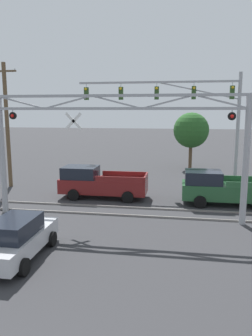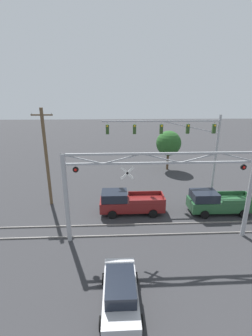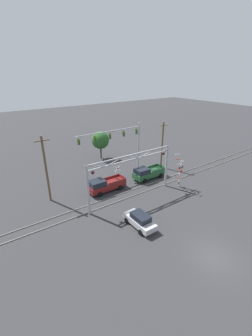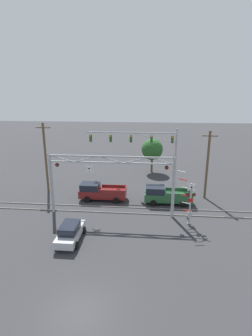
{
  "view_description": "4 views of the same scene",
  "coord_description": "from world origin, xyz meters",
  "px_view_note": "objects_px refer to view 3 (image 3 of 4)",
  "views": [
    {
      "loc": [
        3.1,
        -3.22,
        5.5
      ],
      "look_at": [
        -0.0,
        15.83,
        2.12
      ],
      "focal_mm": 35.0,
      "sensor_mm": 36.0,
      "label": 1
    },
    {
      "loc": [
        -2.92,
        -0.88,
        9.73
      ],
      "look_at": [
        -2.16,
        15.4,
        4.49
      ],
      "focal_mm": 24.0,
      "sensor_mm": 36.0,
      "label": 2
    },
    {
      "loc": [
        -15.78,
        -8.15,
        15.82
      ],
      "look_at": [
        -0.36,
        13.64,
        4.28
      ],
      "focal_mm": 24.0,
      "sensor_mm": 36.0,
      "label": 3
    },
    {
      "loc": [
        3.81,
        -11.93,
        12.36
      ],
      "look_at": [
        1.3,
        15.25,
        4.41
      ],
      "focal_mm": 28.0,
      "sensor_mm": 36.0,
      "label": 4
    }
  ],
  "objects_px": {
    "pickup_truck_following": "(148,173)",
    "utility_pole_right": "(162,145)",
    "utility_pole_left": "(46,169)",
    "crossing_gantry": "(132,171)",
    "pickup_truck_lead": "(105,185)",
    "background_tree_beyond_span": "(100,140)",
    "sedan_waiting": "(140,220)",
    "crossing_signal_mast": "(180,174)",
    "traffic_signal_span": "(123,140)"
  },
  "relations": [
    {
      "from": "crossing_gantry",
      "to": "pickup_truck_lead",
      "type": "xyz_separation_m",
      "value": [
        -1.87,
        3.77,
        -3.1
      ]
    },
    {
      "from": "crossing_signal_mast",
      "to": "utility_pole_right",
      "type": "xyz_separation_m",
      "value": [
        2.9,
        6.92,
        2.14
      ]
    },
    {
      "from": "crossing_gantry",
      "to": "utility_pole_right",
      "type": "xyz_separation_m",
      "value": [
        10.59,
        5.47,
        0.14
      ]
    },
    {
      "from": "utility_pole_left",
      "to": "utility_pole_right",
      "type": "xyz_separation_m",
      "value": [
        19.67,
        -0.31,
        -0.33
      ]
    },
    {
      "from": "crossing_gantry",
      "to": "background_tree_beyond_span",
      "type": "xyz_separation_m",
      "value": [
        4.2,
        15.68,
        -0.41
      ]
    },
    {
      "from": "utility_pole_left",
      "to": "sedan_waiting",
      "type": "bearing_deg",
      "value": -60.47
    },
    {
      "from": "crossing_gantry",
      "to": "pickup_truck_following",
      "type": "height_order",
      "value": "crossing_gantry"
    },
    {
      "from": "pickup_truck_lead",
      "to": "sedan_waiting",
      "type": "distance_m",
      "value": 9.13
    },
    {
      "from": "crossing_signal_mast",
      "to": "background_tree_beyond_span",
      "type": "distance_m",
      "value": 17.55
    },
    {
      "from": "crossing_gantry",
      "to": "utility_pole_right",
      "type": "distance_m",
      "value": 11.93
    },
    {
      "from": "traffic_signal_span",
      "to": "pickup_truck_lead",
      "type": "xyz_separation_m",
      "value": [
        -5.79,
        -3.77,
        -4.78
      ]
    },
    {
      "from": "crossing_signal_mast",
      "to": "utility_pole_right",
      "type": "height_order",
      "value": "utility_pole_right"
    },
    {
      "from": "crossing_gantry",
      "to": "utility_pole_right",
      "type": "height_order",
      "value": "utility_pole_right"
    },
    {
      "from": "traffic_signal_span",
      "to": "pickup_truck_following",
      "type": "relative_size",
      "value": 2.11
    },
    {
      "from": "traffic_signal_span",
      "to": "sedan_waiting",
      "type": "xyz_separation_m",
      "value": [
        -6.7,
        -12.85,
        -4.96
      ]
    },
    {
      "from": "utility_pole_right",
      "to": "crossing_signal_mast",
      "type": "bearing_deg",
      "value": -112.72
    },
    {
      "from": "background_tree_beyond_span",
      "to": "crossing_signal_mast",
      "type": "bearing_deg",
      "value": -78.48
    },
    {
      "from": "pickup_truck_following",
      "to": "crossing_signal_mast",
      "type": "bearing_deg",
      "value": -68.32
    },
    {
      "from": "pickup_truck_following",
      "to": "sedan_waiting",
      "type": "distance_m",
      "value": 12.22
    },
    {
      "from": "crossing_signal_mast",
      "to": "crossing_gantry",
      "type": "bearing_deg",
      "value": 169.33
    },
    {
      "from": "sedan_waiting",
      "to": "traffic_signal_span",
      "type": "bearing_deg",
      "value": 62.45
    },
    {
      "from": "crossing_gantry",
      "to": "utility_pole_left",
      "type": "xyz_separation_m",
      "value": [
        -9.07,
        5.79,
        0.48
      ]
    },
    {
      "from": "crossing_gantry",
      "to": "pickup_truck_following",
      "type": "xyz_separation_m",
      "value": [
        5.76,
        3.42,
        -3.1
      ]
    },
    {
      "from": "pickup_truck_lead",
      "to": "pickup_truck_following",
      "type": "distance_m",
      "value": 7.64
    },
    {
      "from": "crossing_gantry",
      "to": "background_tree_beyond_span",
      "type": "bearing_deg",
      "value": 74.99
    },
    {
      "from": "crossing_gantry",
      "to": "utility_pole_left",
      "type": "bearing_deg",
      "value": 147.47
    },
    {
      "from": "crossing_signal_mast",
      "to": "utility_pole_left",
      "type": "xyz_separation_m",
      "value": [
        -16.77,
        7.23,
        2.48
      ]
    },
    {
      "from": "pickup_truck_following",
      "to": "utility_pole_left",
      "type": "relative_size",
      "value": 0.61
    },
    {
      "from": "pickup_truck_following",
      "to": "background_tree_beyond_span",
      "type": "height_order",
      "value": "background_tree_beyond_span"
    },
    {
      "from": "pickup_truck_lead",
      "to": "background_tree_beyond_span",
      "type": "distance_m",
      "value": 13.64
    },
    {
      "from": "utility_pole_right",
      "to": "background_tree_beyond_span",
      "type": "bearing_deg",
      "value": 122.05
    },
    {
      "from": "crossing_gantry",
      "to": "sedan_waiting",
      "type": "distance_m",
      "value": 6.84
    },
    {
      "from": "pickup_truck_lead",
      "to": "utility_pole_left",
      "type": "height_order",
      "value": "utility_pole_left"
    },
    {
      "from": "pickup_truck_lead",
      "to": "pickup_truck_following",
      "type": "bearing_deg",
      "value": -2.62
    },
    {
      "from": "crossing_gantry",
      "to": "background_tree_beyond_span",
      "type": "distance_m",
      "value": 16.24
    },
    {
      "from": "sedan_waiting",
      "to": "utility_pole_right",
      "type": "distance_m",
      "value": 17.52
    },
    {
      "from": "sedan_waiting",
      "to": "utility_pole_left",
      "type": "height_order",
      "value": "utility_pole_left"
    },
    {
      "from": "utility_pole_right",
      "to": "background_tree_beyond_span",
      "type": "height_order",
      "value": "utility_pole_right"
    },
    {
      "from": "crossing_gantry",
      "to": "background_tree_beyond_span",
      "type": "height_order",
      "value": "crossing_gantry"
    },
    {
      "from": "crossing_signal_mast",
      "to": "pickup_truck_following",
      "type": "xyz_separation_m",
      "value": [
        -1.93,
        4.87,
        -1.1
      ]
    },
    {
      "from": "crossing_signal_mast",
      "to": "utility_pole_right",
      "type": "relative_size",
      "value": 0.67
    },
    {
      "from": "pickup_truck_following",
      "to": "utility_pole_right",
      "type": "relative_size",
      "value": 0.66
    },
    {
      "from": "pickup_truck_lead",
      "to": "sedan_waiting",
      "type": "xyz_separation_m",
      "value": [
        -0.91,
        -9.08,
        -0.18
      ]
    },
    {
      "from": "crossing_signal_mast",
      "to": "background_tree_beyond_span",
      "type": "xyz_separation_m",
      "value": [
        -3.49,
        17.13,
        1.59
      ]
    },
    {
      "from": "sedan_waiting",
      "to": "utility_pole_right",
      "type": "bearing_deg",
      "value": 38.87
    },
    {
      "from": "background_tree_beyond_span",
      "to": "pickup_truck_following",
      "type": "bearing_deg",
      "value": -82.77
    },
    {
      "from": "utility_pole_right",
      "to": "sedan_waiting",
      "type": "bearing_deg",
      "value": -141.13
    },
    {
      "from": "traffic_signal_span",
      "to": "utility_pole_right",
      "type": "height_order",
      "value": "utility_pole_right"
    },
    {
      "from": "crossing_gantry",
      "to": "sedan_waiting",
      "type": "relative_size",
      "value": 3.09
    },
    {
      "from": "traffic_signal_span",
      "to": "utility_pole_left",
      "type": "distance_m",
      "value": 13.16
    }
  ]
}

